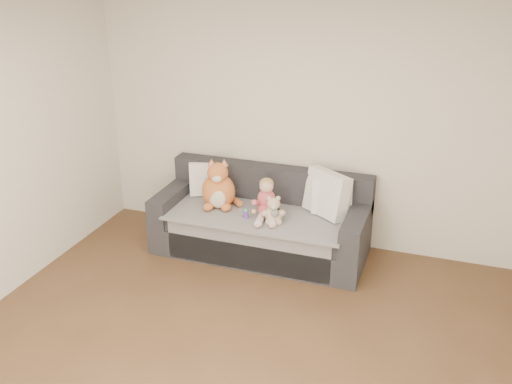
# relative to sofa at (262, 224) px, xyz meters

# --- Properties ---
(room_shell) EXTENTS (5.00, 5.00, 5.00)m
(room_shell) POSITION_rel_sofa_xyz_m (0.28, -1.64, 0.99)
(room_shell) COLOR brown
(room_shell) RESTS_ON ground
(sofa) EXTENTS (2.20, 0.94, 0.85)m
(sofa) POSITION_rel_sofa_xyz_m (0.00, 0.00, 0.00)
(sofa) COLOR #25252A
(sofa) RESTS_ON ground
(cushion_left) EXTENTS (0.44, 0.34, 0.38)m
(cushion_left) POSITION_rel_sofa_xyz_m (-0.70, 0.20, 0.35)
(cushion_left) COLOR white
(cushion_left) RESTS_ON sofa
(cushion_right_back) EXTENTS (0.43, 0.26, 0.38)m
(cushion_right_back) POSITION_rel_sofa_xyz_m (0.70, 0.16, 0.35)
(cushion_right_back) COLOR white
(cushion_right_back) RESTS_ON sofa
(cushion_right_front) EXTENTS (0.54, 0.46, 0.47)m
(cushion_right_front) POSITION_rel_sofa_xyz_m (0.65, 0.12, 0.39)
(cushion_right_front) COLOR white
(cushion_right_front) RESTS_ON sofa
(toddler) EXTENTS (0.29, 0.42, 0.41)m
(toddler) POSITION_rel_sofa_xyz_m (0.09, -0.15, 0.33)
(toddler) COLOR #C8466D
(toddler) RESTS_ON sofa
(plush_cat) EXTENTS (0.44, 0.42, 0.55)m
(plush_cat) POSITION_rel_sofa_xyz_m (-0.46, -0.06, 0.36)
(plush_cat) COLOR #C0642A
(plush_cat) RESTS_ON sofa
(teddy_bear) EXTENTS (0.22, 0.18, 0.29)m
(teddy_bear) POSITION_rel_sofa_xyz_m (0.20, -0.25, 0.28)
(teddy_bear) COLOR #C8B38A
(teddy_bear) RESTS_ON sofa
(plush_cow) EXTENTS (0.15, 0.23, 0.18)m
(plush_cow) POSITION_rel_sofa_xyz_m (0.22, -0.21, 0.24)
(plush_cow) COLOR white
(plush_cow) RESTS_ON sofa
(sippy_cup) EXTENTS (0.09, 0.06, 0.10)m
(sippy_cup) POSITION_rel_sofa_xyz_m (-0.09, -0.23, 0.22)
(sippy_cup) COLOR purple
(sippy_cup) RESTS_ON sofa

